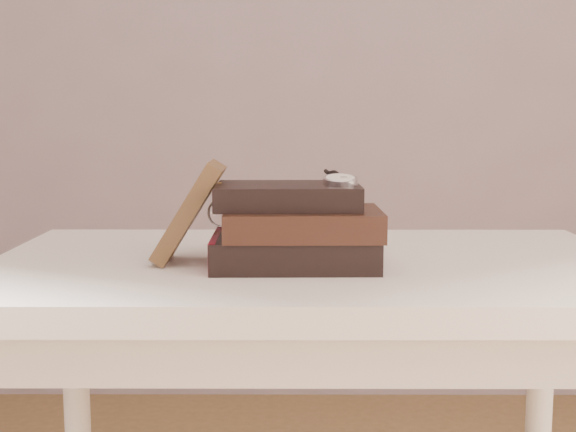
{
  "coord_description": "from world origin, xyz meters",
  "views": [
    {
      "loc": [
        -0.03,
        -0.83,
        0.98
      ],
      "look_at": [
        -0.04,
        0.29,
        0.82
      ],
      "focal_mm": 47.88,
      "sensor_mm": 36.0,
      "label": 1
    }
  ],
  "objects": [
    {
      "name": "eyeglasses",
      "position": [
        -0.11,
        0.38,
        0.82
      ],
      "size": [
        0.1,
        0.12,
        0.05
      ],
      "color": "silver",
      "rests_on": "book_stack"
    },
    {
      "name": "journal",
      "position": [
        -0.19,
        0.32,
        0.83
      ],
      "size": [
        0.11,
        0.1,
        0.16
      ],
      "primitive_type": "cube",
      "rotation": [
        0.0,
        0.56,
        0.01
      ],
      "color": "#3F2B18",
      "rests_on": "table"
    },
    {
      "name": "pocket_watch",
      "position": [
        0.04,
        0.29,
        0.88
      ],
      "size": [
        0.05,
        0.15,
        0.02
      ],
      "color": "silver",
      "rests_on": "book_stack"
    },
    {
      "name": "table",
      "position": [
        0.0,
        0.35,
        0.66
      ],
      "size": [
        1.0,
        0.6,
        0.75
      ],
      "color": "white",
      "rests_on": "ground"
    },
    {
      "name": "book_stack",
      "position": [
        -0.03,
        0.29,
        0.81
      ],
      "size": [
        0.25,
        0.17,
        0.12
      ],
      "color": "black",
      "rests_on": "table"
    }
  ]
}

